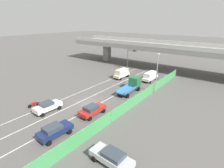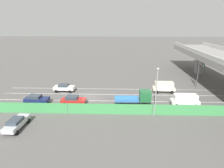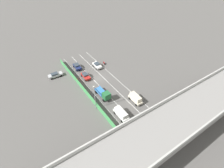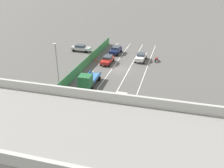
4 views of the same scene
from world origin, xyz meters
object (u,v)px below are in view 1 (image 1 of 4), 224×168
car_sedan_navy (55,130)px  traffic_cone (103,121)px  car_van_white (150,76)px  street_lamp (157,70)px  car_sedan_white (48,106)px  motorcycle (34,104)px  car_sedan_red (92,110)px  traffic_light (130,56)px  car_van_cream (122,73)px  parked_wagon_silver (112,157)px  flatbed_truck_blue (133,85)px

car_sedan_navy → traffic_cone: bearing=64.8°
car_van_white → street_lamp: street_lamp is taller
car_sedan_white → motorcycle: bearing=-171.5°
car_sedan_red → traffic_light: (-9.17, 25.61, 3.14)m
car_van_white → street_lamp: bearing=-56.5°
car_sedan_white → motorcycle: size_ratio=2.25×
car_van_cream → traffic_light: size_ratio=0.79×
car_sedan_white → parked_wagon_silver: car_sedan_white is taller
car_van_cream → car_sedan_navy: bearing=-74.8°
car_van_cream → car_sedan_navy: size_ratio=1.06×
flatbed_truck_blue → street_lamp: street_lamp is taller
car_sedan_white → parked_wagon_silver: 14.70m
traffic_cone → car_sedan_red: bearing=164.8°
parked_wagon_silver → traffic_light: 36.18m
car_van_white → motorcycle: bearing=-111.8°
car_sedan_white → car_van_cream: (-0.30, 20.96, 0.36)m
car_sedan_red → traffic_cone: car_sedan_red is taller
car_van_white → traffic_cone: size_ratio=6.59×
car_van_white → car_sedan_red: bearing=-89.8°
car_sedan_white → car_sedan_red: (6.31, 3.40, -0.01)m
car_van_white → street_lamp: size_ratio=0.62×
traffic_light → flatbed_truck_blue: bearing=-56.7°
car_sedan_white → street_lamp: street_lamp is taller
car_van_white → street_lamp: (3.99, -6.02, 3.48)m
traffic_light → parked_wagon_silver: bearing=-61.2°
car_sedan_white → car_sedan_navy: bearing=-27.4°
car_van_white → car_sedan_red: car_van_white is taller
car_van_white → street_lamp: 8.02m
car_sedan_navy → flatbed_truck_blue: (-0.06, 18.43, 0.46)m
car_sedan_navy → car_sedan_red: (0.04, 6.64, -0.03)m
car_van_white → parked_wagon_silver: size_ratio=1.04×
car_sedan_navy → car_sedan_red: size_ratio=0.99×
car_van_cream → car_van_white: bearing=18.4°
motorcycle → traffic_light: bearing=89.4°
car_sedan_white → flatbed_truck_blue: 16.41m
parked_wagon_silver → traffic_cone: size_ratio=6.34×
flatbed_truck_blue → parked_wagon_silver: (8.26, -17.77, -0.49)m
car_sedan_navy → traffic_cone: (2.78, 5.90, -0.57)m
traffic_light → street_lamp: bearing=-42.2°
car_sedan_red → traffic_light: bearing=109.7°
car_van_cream → car_sedan_red: bearing=-69.4°
car_sedan_navy → car_van_cream: bearing=105.2°
flatbed_truck_blue → parked_wagon_silver: flatbed_truck_blue is taller
car_van_cream → flatbed_truck_blue: flatbed_truck_blue is taller
flatbed_truck_blue → car_van_cream: bearing=138.4°
car_van_white → car_sedan_white: bearing=-105.1°
car_van_white → traffic_cone: 20.70m
car_sedan_white → parked_wagon_silver: bearing=-10.1°
motorcycle → traffic_light: traffic_light is taller
car_van_cream → car_sedan_white: bearing=-89.2°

